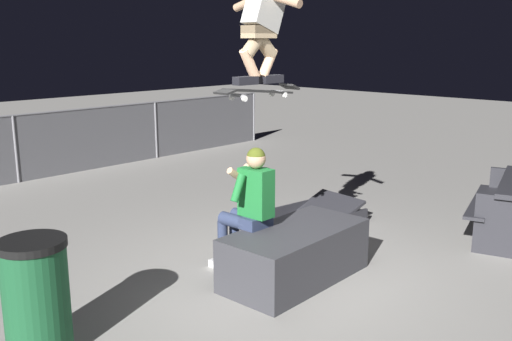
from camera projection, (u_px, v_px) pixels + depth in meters
The scene contains 8 objects.
ground_plane at pixel (285, 282), 5.86m from camera, with size 40.00×40.00×0.00m, color gray.
ledge_box_main at pixel (295, 254), 5.87m from camera, with size 1.60×0.78×0.55m, color #38383D.
person_sitting_on_ledge at pixel (248, 203), 5.88m from camera, with size 0.59×0.76×1.39m.
skateboard at pixel (259, 91), 5.61m from camera, with size 1.03×0.24×0.13m.
skater_airborne at pixel (263, 20), 5.50m from camera, with size 0.62×0.89×1.12m.
kicker_ramp at pixel (319, 218), 7.76m from camera, with size 1.12×0.97×0.41m.
trash_bin at pixel (36, 298), 4.40m from camera, with size 0.53×0.53×0.96m.
fence_back at pixel (15, 146), 9.84m from camera, with size 12.05×0.05×1.20m.
Camera 1 is at (-4.17, -3.53, 2.42)m, focal length 39.85 mm.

